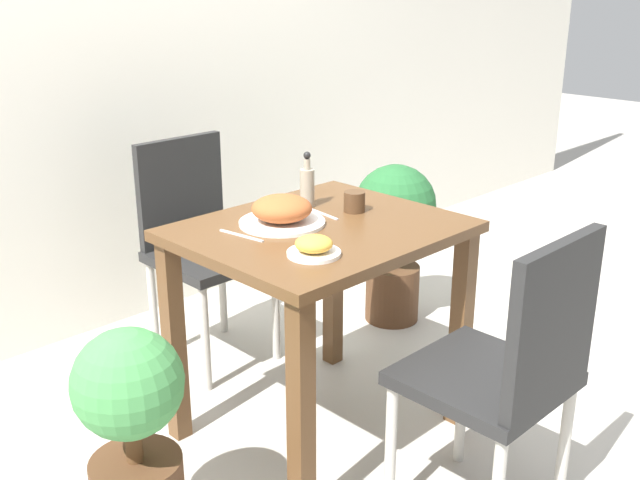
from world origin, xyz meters
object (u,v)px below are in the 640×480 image
object	(u,v)px
food_plate	(282,212)
sauce_bottle	(307,185)
chair_far	(199,237)
side_plate	(314,247)
chair_near	(509,367)
potted_plant_left	(133,437)
potted_plant_right	(394,228)
drink_cup	(354,202)

from	to	relation	value
food_plate	sauce_bottle	distance (m)	0.22
chair_far	side_plate	world-z (taller)	chair_far
chair_near	food_plate	world-z (taller)	chair_near
chair_near	potted_plant_left	bearing A→B (deg)	-39.03
chair_near	food_plate	distance (m)	0.87
sauce_bottle	potted_plant_right	xyz separation A→B (m)	(0.76, 0.22, -0.39)
chair_near	chair_far	distance (m)	1.48
chair_near	drink_cup	world-z (taller)	chair_near
drink_cup	side_plate	bearing A→B (deg)	-152.39
chair_near	sauce_bottle	distance (m)	0.97
side_plate	drink_cup	distance (m)	0.45
chair_near	potted_plant_right	bearing A→B (deg)	-127.41
sauce_bottle	potted_plant_left	size ratio (longest dim) A/B	0.29
food_plate	side_plate	bearing A→B (deg)	-114.36
food_plate	sauce_bottle	bearing A→B (deg)	23.72
side_plate	potted_plant_right	distance (m)	1.27
food_plate	drink_cup	world-z (taller)	food_plate
food_plate	chair_far	bearing A→B (deg)	78.84
side_plate	chair_near	bearing A→B (deg)	-67.98
potted_plant_left	potted_plant_right	world-z (taller)	potted_plant_right
chair_near	side_plate	bearing A→B (deg)	-67.98
potted_plant_left	side_plate	bearing A→B (deg)	-10.20
potted_plant_left	chair_near	bearing A→B (deg)	-39.03
potted_plant_left	potted_plant_right	size ratio (longest dim) A/B	0.92
drink_cup	potted_plant_right	distance (m)	0.85
sauce_bottle	potted_plant_left	distance (m)	1.05
drink_cup	potted_plant_right	size ratio (longest dim) A/B	0.10
side_plate	sauce_bottle	distance (m)	0.49
chair_near	potted_plant_right	distance (m)	1.42
drink_cup	sauce_bottle	size ratio (longest dim) A/B	0.37
chair_near	potted_plant_right	xyz separation A→B (m)	(0.86, 1.13, -0.07)
side_plate	sauce_bottle	world-z (taller)	sauce_bottle
potted_plant_left	sauce_bottle	bearing A→B (deg)	16.22
chair_near	potted_plant_right	world-z (taller)	chair_near
chair_near	sauce_bottle	size ratio (longest dim) A/B	4.66
drink_cup	chair_near	bearing A→B (deg)	-103.44
food_plate	potted_plant_right	xyz separation A→B (m)	(0.95, 0.31, -0.36)
chair_far	food_plate	xyz separation A→B (m)	(-0.13, -0.66, 0.28)
side_plate	potted_plant_left	xyz separation A→B (m)	(-0.58, 0.10, -0.42)
drink_cup	sauce_bottle	world-z (taller)	sauce_bottle
sauce_bottle	side_plate	bearing A→B (deg)	-131.52
potted_plant_left	chair_far	bearing A→B (deg)	44.99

